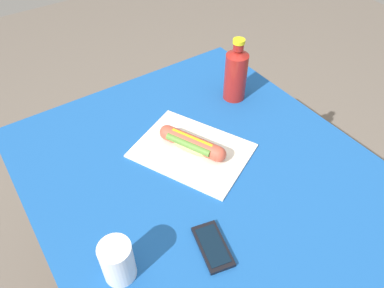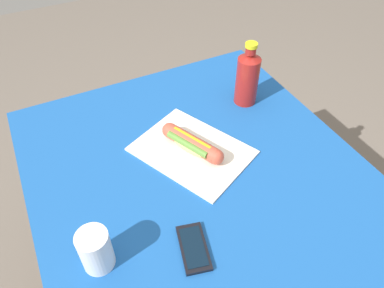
% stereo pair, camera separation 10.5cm
% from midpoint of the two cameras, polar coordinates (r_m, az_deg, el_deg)
% --- Properties ---
extents(ground_plane, '(6.00, 6.00, 0.00)m').
position_cam_midpoint_polar(ground_plane, '(1.64, -0.98, -21.10)').
color(ground_plane, '#6B6056').
rests_on(ground_plane, ground).
extents(dining_table, '(0.99, 0.89, 0.73)m').
position_cam_midpoint_polar(dining_table, '(1.13, -1.35, -8.73)').
color(dining_table, brown).
rests_on(dining_table, ground).
extents(paper_wrapper, '(0.39, 0.35, 0.01)m').
position_cam_midpoint_polar(paper_wrapper, '(1.06, -2.81, -1.17)').
color(paper_wrapper, silver).
rests_on(paper_wrapper, dining_table).
extents(hot_dog, '(0.20, 0.12, 0.05)m').
position_cam_midpoint_polar(hot_dog, '(1.04, -2.89, -0.08)').
color(hot_dog, '#E5BC75').
rests_on(hot_dog, paper_wrapper).
extents(cell_phone, '(0.13, 0.09, 0.01)m').
position_cam_midpoint_polar(cell_phone, '(0.87, -0.31, -15.81)').
color(cell_phone, black).
rests_on(cell_phone, dining_table).
extents(soda_bottle, '(0.07, 0.07, 0.21)m').
position_cam_midpoint_polar(soda_bottle, '(1.21, 4.34, 10.80)').
color(soda_bottle, maroon).
rests_on(soda_bottle, dining_table).
extents(drinking_cup, '(0.07, 0.07, 0.11)m').
position_cam_midpoint_polar(drinking_cup, '(0.83, -15.23, -17.37)').
color(drinking_cup, white).
rests_on(drinking_cup, dining_table).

